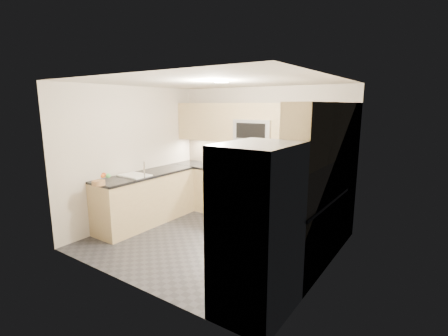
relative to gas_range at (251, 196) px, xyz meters
The scene contains 37 objects.
floor 1.35m from the gas_range, 90.00° to the right, with size 3.60×3.20×0.00m, color #232328.
ceiling 2.41m from the gas_range, 90.00° to the right, with size 3.60×3.20×0.02m, color beige.
wall_back 0.86m from the gas_range, 90.00° to the left, with size 3.60×0.02×2.50m, color #BBB2A3.
wall_front 2.98m from the gas_range, 90.00° to the right, with size 3.60×0.02×2.50m, color #BBB2A3.
wall_left 2.34m from the gas_range, 144.69° to the right, with size 0.02×3.20×2.50m, color #BBB2A3.
wall_right 2.34m from the gas_range, 35.31° to the right, with size 0.02×3.20×2.50m, color #BBB2A3.
base_cab_back_left 1.09m from the gas_range, behind, with size 1.42×0.60×0.90m, color tan.
base_cab_back_right 1.09m from the gas_range, ahead, with size 1.42×0.60×0.90m, color tan.
base_cab_right 1.88m from the gas_range, 36.87° to the right, with size 0.60×1.70×0.90m, color tan.
base_cab_peninsula 1.97m from the gas_range, 139.64° to the right, with size 0.60×2.00×0.90m, color tan.
countertop_back_left 1.19m from the gas_range, behind, with size 1.42×0.63×0.04m, color black.
countertop_back_right 1.19m from the gas_range, ahead, with size 1.42×0.63×0.04m, color black.
countertop_right 1.93m from the gas_range, 36.87° to the right, with size 0.63×1.70×0.04m, color black.
countertop_peninsula 2.02m from the gas_range, 139.64° to the right, with size 0.63×2.00×0.04m, color black.
upper_cab_back 1.38m from the gas_range, 90.00° to the left, with size 3.60×0.35×0.75m, color tan.
upper_cab_right 2.35m from the gas_range, 31.61° to the right, with size 0.35×1.95×0.75m, color tan.
backsplash_back 0.81m from the gas_range, 90.00° to the left, with size 3.60×0.01×0.51m, color #C6AF8F.
backsplash_right 2.11m from the gas_range, 24.68° to the right, with size 0.01×2.30×0.51m, color #C6AF8F.
gas_range is the anchor object (origin of this frame).
range_cooktop 0.46m from the gas_range, ahead, with size 0.76×0.65×0.03m, color black.
oven_door_glass 0.33m from the gas_range, 90.00° to the right, with size 0.62×0.02×0.45m, color black.
oven_handle 0.44m from the gas_range, 90.00° to the right, with size 0.02×0.02×0.60m, color #B2B5BA.
microwave 1.25m from the gas_range, 90.00° to the left, with size 0.76×0.40×0.40m, color #A0A3A8.
microwave_door 1.25m from the gas_range, 90.00° to the right, with size 0.60×0.01×0.28m, color black.
refrigerator 2.86m from the gas_range, 59.12° to the right, with size 0.70×0.90×1.80m, color #A2A6AA.
fridge_handle_left 2.86m from the gas_range, 67.48° to the right, with size 0.02×0.02×1.20m, color #B2B5BA.
fridge_handle_right 2.54m from the gas_range, 64.31° to the right, with size 0.02×0.02×1.20m, color #B2B5BA.
sink_basin 2.18m from the gas_range, 134.53° to the right, with size 0.52×0.38×0.16m, color white.
faucet 2.06m from the gas_range, 129.12° to the right, with size 0.03×0.03×0.28m, color silver.
utensil_bowl 1.69m from the gas_range, ahead, with size 0.26×0.26×0.15m, color #68BD51.
cutting_board 0.91m from the gas_range, behind, with size 0.35×0.25×0.01m, color orange.
fruit_basket 2.75m from the gas_range, 121.84° to the right, with size 0.20×0.20×0.07m, color #A5794D.
fruit_apple 2.68m from the gas_range, 126.15° to the right, with size 0.08×0.08×0.08m, color #C03F16.
fruit_pear 2.61m from the gas_range, 124.34° to the right, with size 0.08×0.08×0.08m, color #51BF57.
dish_towel_check 0.44m from the gas_range, 120.29° to the right, with size 0.19×0.02×0.35m, color white.
dish_towel_blue 0.40m from the gas_range, 72.23° to the right, with size 0.16×0.01×0.30m, color #2F5483.
fruit_orange 2.70m from the gas_range, 124.63° to the right, with size 0.06×0.06×0.06m, color orange.
Camera 1 is at (2.95, -3.94, 2.17)m, focal length 26.00 mm.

